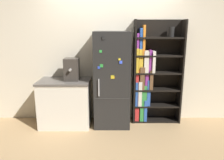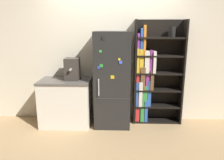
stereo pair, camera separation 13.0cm
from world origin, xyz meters
TOP-DOWN VIEW (x-y plane):
  - ground_plane at (0.00, 0.00)m, footprint 16.00×16.00m
  - wall_back at (0.00, 0.47)m, footprint 8.00×0.05m
  - refrigerator at (-0.00, 0.17)m, footprint 0.64×0.59m
  - bookshelf at (0.73, 0.34)m, footprint 0.91×0.28m
  - kitchen_counter at (-0.87, 0.15)m, footprint 0.93×0.62m
  - espresso_machine at (-0.72, 0.15)m, footprint 0.25×0.31m

SIDE VIEW (x-z plane):
  - ground_plane at x=0.00m, z-range 0.00..0.00m
  - kitchen_counter at x=-0.87m, z-range 0.00..0.86m
  - refrigerator at x=0.00m, z-range 0.00..1.73m
  - bookshelf at x=0.73m, z-range -0.08..1.85m
  - espresso_machine at x=-0.72m, z-range 0.86..1.26m
  - wall_back at x=0.00m, z-range 0.00..2.60m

